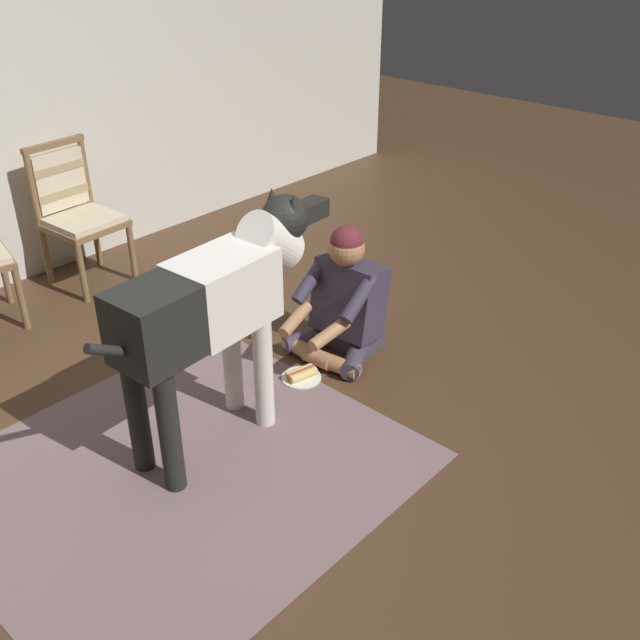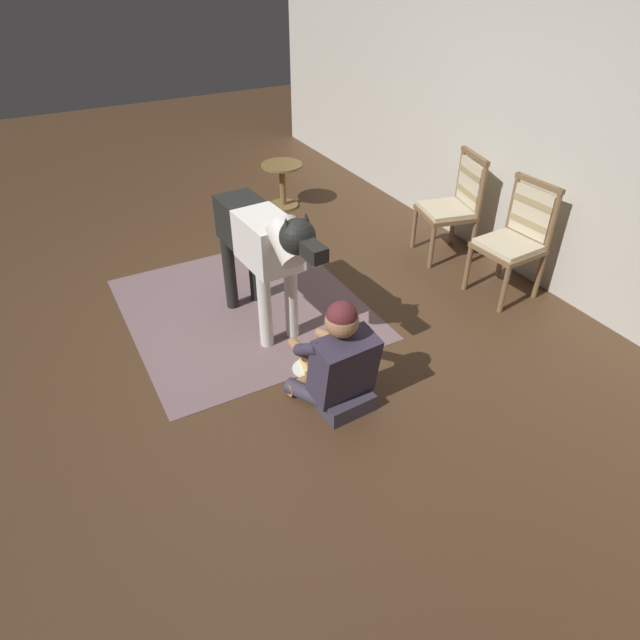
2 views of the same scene
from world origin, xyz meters
name	(u,v)px [view 2 (image 2 of 2)]	position (x,y,z in m)	size (l,w,h in m)	color
ground_plane	(249,327)	(0.00, 0.00, 0.00)	(15.00, 15.00, 0.00)	#4A321F
back_wall	(520,118)	(0.00, 2.57, 1.30)	(8.67, 0.10, 2.60)	beige
area_rug	(244,308)	(-0.27, 0.07, 0.00)	(2.00, 1.85, 0.01)	#765C60
dining_chair_left_of_pair	(456,202)	(-0.21, 2.20, 0.54)	(0.56, 0.56, 0.98)	brown
dining_chair_right_of_pair	(518,235)	(0.56, 2.20, 0.54)	(0.49, 0.49, 0.98)	brown
person_sitting_on_floor	(339,364)	(1.07, 0.20, 0.33)	(0.65, 0.58, 0.80)	#3B3543
large_dog	(263,243)	(0.08, 0.14, 0.75)	(1.50, 0.36, 1.16)	silver
hot_dog_on_plate	(308,366)	(0.68, 0.18, 0.03)	(0.23, 0.23, 0.06)	white
round_side_table	(283,181)	(-2.02, 1.27, 0.30)	(0.45, 0.45, 0.50)	brown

